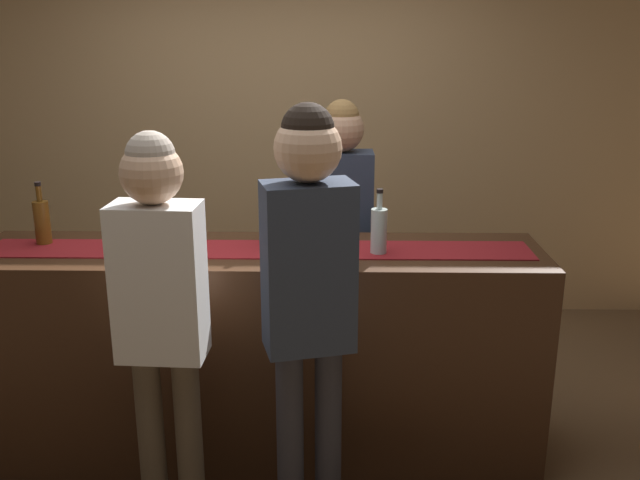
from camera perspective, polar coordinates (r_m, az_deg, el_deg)
ground_plane at (r=3.74m, az=-4.58°, el=-16.30°), size 10.00×10.00×0.00m
back_wall at (r=5.06m, az=-2.93°, el=10.15°), size 6.00×0.12×2.90m
bar_counter at (r=3.48m, az=-4.78°, el=-9.06°), size 2.66×0.60×1.05m
counter_runner_cloth at (r=3.28m, az=-5.00°, el=-0.76°), size 2.52×0.28×0.01m
wine_bottle_clear at (r=3.20m, az=4.79°, el=0.82°), size 0.07×0.07×0.30m
wine_bottle_green at (r=3.33m, az=-4.03°, el=1.49°), size 0.07×0.07×0.30m
wine_bottle_amber at (r=3.58m, az=-21.58°, el=1.42°), size 0.07×0.07×0.30m
wine_glass_near_customer at (r=3.37m, az=-15.94°, el=0.93°), size 0.07×0.07×0.14m
wine_glass_mid_counter at (r=3.16m, az=-1.20°, el=0.56°), size 0.07×0.07×0.14m
bartender at (r=3.82m, az=1.70°, el=1.69°), size 0.34×0.24×1.68m
customer_sipping at (r=2.69m, az=-0.94°, el=-3.18°), size 0.38×0.28×1.79m
customer_browsing at (r=2.81m, az=-12.82°, el=-4.46°), size 0.35×0.24×1.68m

